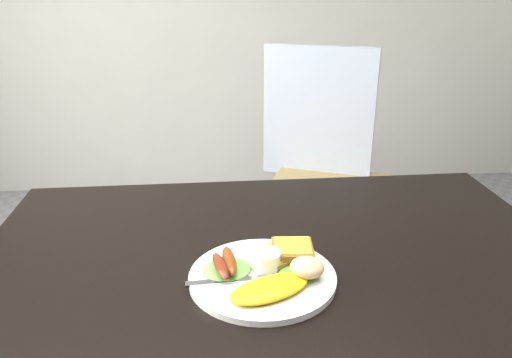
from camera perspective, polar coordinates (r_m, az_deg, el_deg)
name	(u,v)px	position (r m, az deg, el deg)	size (l,w,h in m)	color
dining_table	(277,263)	(1.02, 2.46, -9.59)	(1.20, 0.80, 0.04)	black
dining_chair	(326,194)	(2.05, 8.05, -1.72)	(0.48, 0.48, 0.06)	#9E834D
person	(185,189)	(1.42, -8.14, -1.11)	(0.51, 0.34, 1.42)	navy
plate	(262,277)	(0.93, 0.73, -11.18)	(0.27, 0.27, 0.01)	white
lettuce_left	(227,269)	(0.93, -3.38, -10.24)	(0.09, 0.08, 0.01)	green
lettuce_right	(299,273)	(0.92, 4.96, -10.70)	(0.07, 0.07, 0.01)	#5C9031
omelette	(270,289)	(0.87, 1.56, -12.41)	(0.15, 0.07, 0.02)	yellow
sausage_a	(220,266)	(0.91, -4.09, -9.90)	(0.02, 0.09, 0.02)	maroon
sausage_b	(229,261)	(0.93, -3.06, -9.32)	(0.02, 0.10, 0.02)	brown
ramekin	(266,260)	(0.93, 1.13, -9.23)	(0.05, 0.05, 0.03)	white
toast_a	(280,254)	(0.97, 2.77, -8.60)	(0.08, 0.08, 0.01)	olive
toast_b	(293,249)	(0.97, 4.20, -8.03)	(0.08, 0.08, 0.01)	olive
potato_salad	(307,267)	(0.91, 5.86, -10.02)	(0.06, 0.06, 0.03)	beige
fork	(235,280)	(0.91, -2.38, -11.49)	(0.18, 0.01, 0.00)	#ADAFB7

